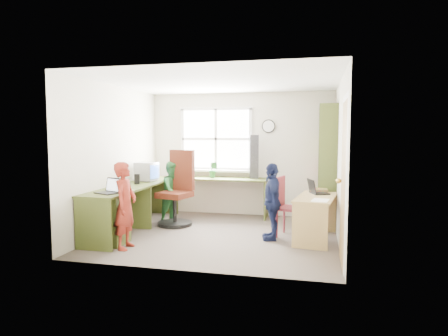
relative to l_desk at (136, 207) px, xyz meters
name	(u,v)px	position (x,y,z in m)	size (l,w,h in m)	color
room	(222,158)	(1.32, 0.38, 0.76)	(3.64, 3.44, 2.44)	#49403A
l_desk	(136,207)	(0.00, 0.00, 0.00)	(2.38, 2.95, 0.75)	#465220
right_desk	(316,208)	(2.78, 0.36, 0.03)	(0.69, 1.21, 0.66)	tan
bookshelf	(327,168)	(2.96, 1.47, 0.55)	(0.30, 1.02, 2.10)	#465220
swivel_chair	(178,193)	(0.39, 0.85, 0.11)	(0.74, 0.74, 1.31)	black
wooden_chair	(287,204)	(2.33, 0.48, 0.05)	(0.49, 0.49, 0.94)	#97323E
crt_monitor	(147,172)	(-0.21, 0.90, 0.47)	(0.39, 0.36, 0.34)	#97969A
laptop_left	(110,190)	(-0.14, -0.57, 0.35)	(0.39, 0.36, 0.22)	black
laptop_right	(316,190)	(2.78, 0.64, 0.26)	(0.37, 0.40, 0.23)	black
speaker_a	(137,179)	(-0.21, 0.50, 0.38)	(0.11, 0.11, 0.17)	black
speaker_b	(155,175)	(-0.15, 1.13, 0.39)	(0.11, 0.11, 0.20)	black
cd_tower	(254,157)	(1.61, 1.78, 0.71)	(0.19, 0.18, 0.83)	black
game_box	(318,190)	(2.81, 0.85, 0.23)	(0.29, 0.29, 0.05)	red
paper_a	(124,189)	(-0.14, -0.14, 0.30)	(0.30, 0.35, 0.00)	white
paper_b	(320,200)	(2.84, 0.01, 0.21)	(0.27, 0.35, 0.00)	white
potted_plant	(213,170)	(0.82, 1.71, 0.45)	(0.17, 0.14, 0.31)	#296835
person_red	(125,205)	(0.18, -0.73, 0.15)	(0.44, 0.29, 1.22)	maroon
person_green	(173,192)	(0.24, 1.04, 0.10)	(0.54, 0.42, 1.11)	#2F7637
person_navy	(272,201)	(2.13, 0.22, 0.13)	(0.68, 0.28, 1.17)	#141B40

